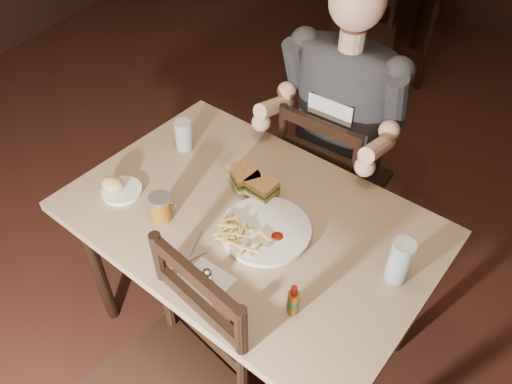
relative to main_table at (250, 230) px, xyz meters
The scene contains 21 objects.
room_shell 0.72m from the main_table, 125.09° to the left, with size 7.00×7.00×7.00m.
main_table is the anchor object (origin of this frame).
chair_far 0.69m from the main_table, 81.39° to the left, with size 0.43×0.47×0.93m, color black, non-canonical shape.
bg_chair_near 2.11m from the main_table, 97.26° to the left, with size 0.44×0.48×0.95m, color black, non-canonical shape.
diner 0.66m from the main_table, 81.34° to the left, with size 0.55×0.43×0.96m, color #353339, non-canonical shape.
dinner_plate 0.13m from the main_table, 25.98° to the right, with size 0.31×0.31×0.02m, color white.
sandwich_left 0.22m from the main_table, 124.73° to the left, with size 0.12×0.10×0.10m, color tan, non-canonical shape.
sandwich_right 0.18m from the main_table, 95.14° to the left, with size 0.11×0.09×0.09m, color tan, non-canonical shape.
fries_pile 0.16m from the main_table, 76.04° to the right, with size 0.24×0.17×0.04m, color #E5C05A, non-canonical shape.
ketchup_dollop 0.18m from the main_table, 22.04° to the right, with size 0.04×0.04×0.01m, color maroon.
glass_left 0.50m from the main_table, 152.63° to the left, with size 0.07×0.07×0.13m, color silver.
glass_right 0.56m from the main_table, ahead, with size 0.07×0.07×0.16m, color silver.
hot_sauce 0.43m from the main_table, 43.18° to the right, with size 0.04×0.04×0.12m, color brown, non-canonical shape.
salt_shaker 0.34m from the main_table, 85.55° to the right, with size 0.03×0.03×0.06m, color white, non-canonical shape.
pepper_shaker 0.44m from the main_table, 66.92° to the right, with size 0.03×0.03×0.06m, color #38332D, non-canonical shape.
syrup_dispenser 0.33m from the main_table, 151.54° to the right, with size 0.08×0.08×0.10m, color brown, non-canonical shape.
napkin 0.33m from the main_table, 87.76° to the right, with size 0.15×0.14×0.00m, color white.
knife 0.28m from the main_table, 110.53° to the right, with size 0.01×0.22×0.01m, color silver.
fork 0.30m from the main_table, 107.39° to the right, with size 0.01×0.16×0.01m, color silver.
side_plate 0.50m from the main_table, 166.55° to the right, with size 0.15×0.15×0.01m, color white.
bread_roll 0.54m from the main_table, 166.52° to the right, with size 0.09×0.07×0.05m, color tan.
Camera 1 is at (0.69, -1.20, 2.07)m, focal length 35.00 mm.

